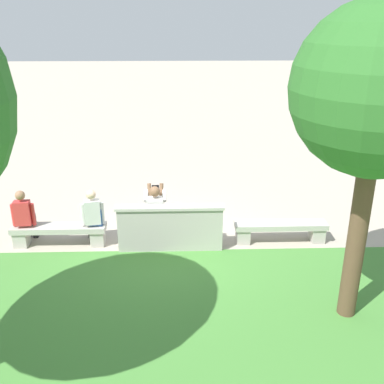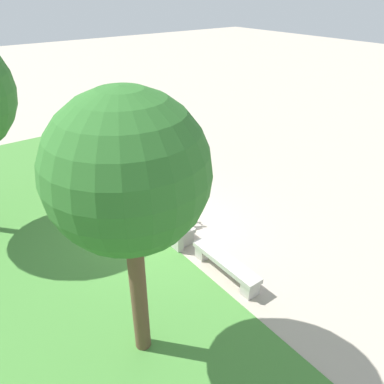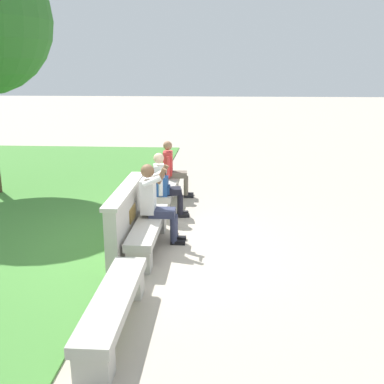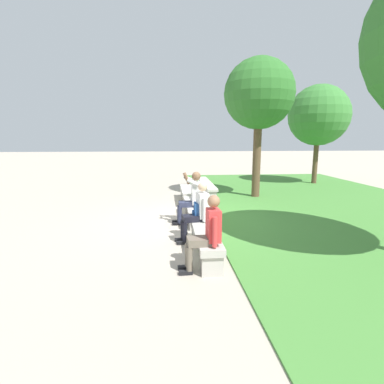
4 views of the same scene
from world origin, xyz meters
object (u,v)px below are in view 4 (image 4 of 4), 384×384
at_px(bench_main, 187,193).
at_px(backpack, 198,212).
at_px(bench_mid, 205,239).
at_px(person_distant, 198,210).
at_px(tree_left_background, 259,95).
at_px(tree_right_background, 319,116).
at_px(bench_near, 193,209).
at_px(person_photographer, 192,195).
at_px(person_companion, 207,231).

distance_m(bench_main, backpack, 3.94).
bearing_deg(backpack, bench_mid, 2.85).
xyz_separation_m(person_distant, backpack, (-0.06, 0.03, -0.05)).
xyz_separation_m(backpack, tree_left_background, (-4.47, 2.58, 2.98)).
distance_m(backpack, tree_right_background, 10.03).
relative_size(bench_near, tree_right_background, 0.44).
height_order(person_photographer, tree_right_background, tree_right_background).
distance_m(person_companion, backpack, 1.48).
distance_m(bench_main, bench_near, 2.36).
distance_m(bench_near, tree_left_background, 5.09).
relative_size(bench_mid, person_distant, 1.56).
xyz_separation_m(person_companion, tree_right_background, (-8.88, 6.32, 2.46)).
bearing_deg(person_companion, bench_main, 179.30).
relative_size(person_photographer, tree_left_background, 0.27).
relative_size(bench_near, person_companion, 1.56).
height_order(backpack, tree_left_background, tree_left_background).
bearing_deg(bench_mid, person_distant, -174.87).
height_order(bench_near, bench_mid, same).
xyz_separation_m(bench_mid, tree_right_background, (-8.18, 6.26, 2.84)).
distance_m(person_photographer, tree_right_background, 9.14).
bearing_deg(person_distant, backpack, 158.09).
bearing_deg(bench_mid, bench_main, 180.00).
distance_m(bench_mid, person_companion, 0.79).
relative_size(bench_near, tree_left_background, 0.41).
bearing_deg(person_companion, tree_left_background, 156.33).
height_order(person_distant, tree_left_background, tree_left_background).
height_order(bench_mid, person_photographer, person_photographer).
relative_size(person_companion, tree_left_background, 0.26).
height_order(bench_mid, person_companion, person_companion).
height_order(bench_main, person_companion, person_companion).
distance_m(person_companion, tree_left_background, 7.14).
height_order(person_photographer, person_distant, person_photographer).
bearing_deg(person_photographer, person_distant, 0.55).
bearing_deg(bench_main, person_distant, -0.93).
bearing_deg(person_photographer, bench_mid, 2.17).
relative_size(person_photographer, backpack, 3.08).
height_order(person_companion, backpack, person_companion).
height_order(bench_mid, person_distant, person_distant).
xyz_separation_m(bench_main, tree_left_background, (-0.55, 2.54, 3.31)).
bearing_deg(person_companion, bench_mid, 174.55).
xyz_separation_m(bench_near, bench_mid, (2.36, 0.00, 0.00)).
xyz_separation_m(bench_near, person_companion, (3.05, -0.07, 0.37)).
relative_size(bench_mid, backpack, 4.60).
relative_size(person_distant, tree_right_background, 0.28).
height_order(bench_main, person_distant, person_distant).
relative_size(bench_main, tree_right_background, 0.44).
bearing_deg(backpack, person_companion, -1.04).
xyz_separation_m(bench_mid, person_distant, (-0.72, -0.07, 0.37)).
bearing_deg(bench_near, bench_main, 180.00).
xyz_separation_m(bench_main, bench_near, (2.36, 0.00, 0.00)).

